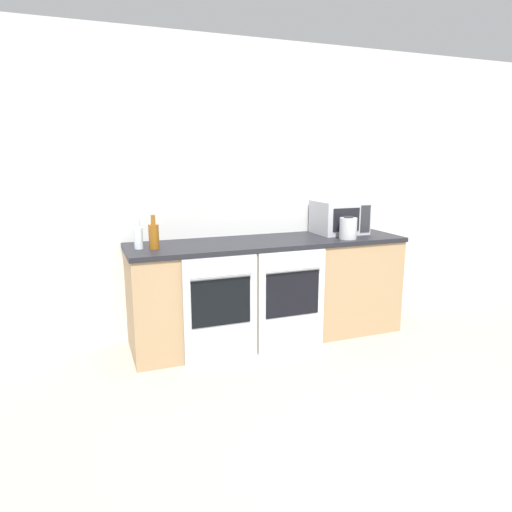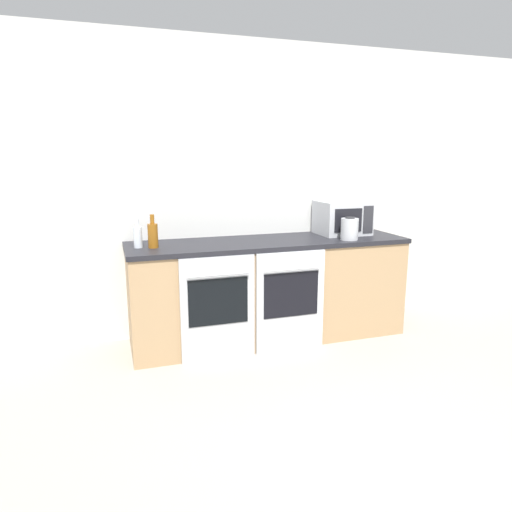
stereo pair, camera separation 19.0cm
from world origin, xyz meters
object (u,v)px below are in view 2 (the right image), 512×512
object	(u,v)px
oven_right	(290,301)
bottle_amber	(153,235)
oven_left	(218,309)
microwave	(342,218)
kettle	(350,229)
bottle_clear	(138,236)

from	to	relation	value
oven_right	bottle_amber	size ratio (longest dim) A/B	3.18
oven_left	oven_right	distance (m)	0.61
microwave	kettle	xyz separation A→B (m)	(-0.09, -0.30, -0.06)
oven_right	bottle_clear	size ratio (longest dim) A/B	3.67
oven_left	bottle_amber	world-z (taller)	bottle_amber
oven_left	kettle	bearing A→B (deg)	6.77
bottle_clear	oven_right	bearing A→B (deg)	-16.13
microwave	kettle	distance (m)	0.32
bottle_amber	kettle	xyz separation A→B (m)	(1.66, -0.16, -0.01)
bottle_amber	oven_right	bearing A→B (deg)	-15.86
oven_left	bottle_clear	bearing A→B (deg)	148.81
oven_left	microwave	size ratio (longest dim) A/B	1.89
microwave	kettle	bearing A→B (deg)	-106.61
microwave	bottle_clear	distance (m)	1.87
bottle_amber	kettle	size ratio (longest dim) A/B	1.34
bottle_amber	kettle	bearing A→B (deg)	-5.37
oven_left	bottle_amber	bearing A→B (deg)	146.02
oven_left	bottle_clear	size ratio (longest dim) A/B	3.67
oven_right	microwave	world-z (taller)	microwave
microwave	oven_left	bearing A→B (deg)	-161.19
microwave	bottle_amber	size ratio (longest dim) A/B	1.69
microwave	bottle_amber	xyz separation A→B (m)	(-1.75, -0.14, -0.05)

